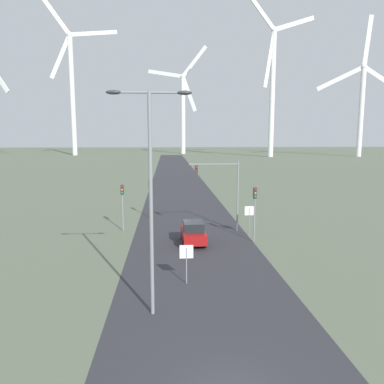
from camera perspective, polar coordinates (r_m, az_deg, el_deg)
road_surface at (r=59.87m, az=-1.83°, el=0.16°), size 10.00×240.00×0.01m
streetlamp at (r=17.53m, az=-6.33°, el=2.08°), size 3.88×0.32×10.68m
stop_sign_near at (r=22.21m, az=-0.85°, el=-9.85°), size 0.81×0.07×2.36m
stop_sign_far at (r=33.03m, az=8.70°, el=-3.50°), size 0.81×0.07×2.63m
traffic_light_post_near_left at (r=34.66m, az=-10.57°, el=-0.81°), size 0.28×0.34×4.29m
traffic_light_post_near_right at (r=30.95m, az=9.55°, el=-1.58°), size 0.28×0.34×4.52m
traffic_light_post_mid_left at (r=39.86m, az=-6.43°, el=0.21°), size 0.28×0.34×4.03m
traffic_light_mast_overhead at (r=33.79m, az=4.51°, el=1.50°), size 4.52×0.35×6.42m
car_approaching at (r=30.51m, az=0.19°, el=-6.19°), size 1.91×4.15×1.83m
wind_turbine_left at (r=186.17m, az=-17.83°, el=15.51°), size 33.88×3.49×71.60m
wind_turbine_center at (r=192.84m, az=-1.37°, el=13.02°), size 29.38×8.14×52.70m
wind_turbine_right at (r=166.92m, az=12.19°, el=16.41°), size 37.29×18.50×68.10m
wind_turbine_far_right at (r=180.92m, az=24.47°, el=12.68°), size 36.02×8.86×58.86m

